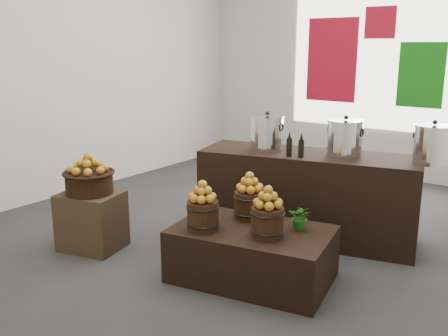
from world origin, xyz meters
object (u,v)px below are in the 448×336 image
Objects in this scene: crate at (92,221)px; wicker_basket at (89,183)px; stock_pot_left at (267,134)px; counter at (307,196)px; stock_pot_right at (433,145)px; display_table at (252,254)px; stock_pot_center at (345,139)px.

wicker_basket is at bearing 0.00° from crate.
stock_pot_left is (1.23, 1.57, 0.86)m from crate.
wicker_basket is 0.21× the size of counter.
stock_pot_right reaches higher than wicker_basket.
stock_pot_right is (1.70, 0.42, 0.00)m from stock_pot_left.
crate reaches higher than display_table.
crate is 1.67× the size of stock_pot_center.
wicker_basket is (0.00, 0.00, 0.42)m from crate.
stock_pot_right is at bearing 13.99° from stock_pot_left.
stock_pot_left is 1.00× the size of stock_pot_right.
crate is 2.41m from counter.
stock_pot_right is (1.22, 0.30, 0.68)m from counter.
display_table is (1.80, 0.42, -0.48)m from wicker_basket.
stock_pot_center reaches higher than wicker_basket.
crate is 3.64m from stock_pot_right.
wicker_basket reaches higher than crate.
wicker_basket is 1.34× the size of stock_pot_right.
counter is 0.78m from stock_pot_center.
stock_pot_left reaches higher than wicker_basket.
display_table is 1.67m from stock_pot_center.
stock_pot_left and stock_pot_center have the same top height.
stock_pot_left is at bearing -180.00° from counter.
stock_pot_left reaches higher than crate.
crate is 0.43× the size of display_table.
wicker_basket is 1.34× the size of stock_pot_left.
counter is 0.84m from stock_pot_left.
display_table is 1.30m from counter.
stock_pot_right reaches higher than crate.
stock_pot_left is at bearing 51.92° from wicker_basket.
crate is at bearing -128.08° from stock_pot_left.
stock_pot_center reaches higher than counter.
counter is at bearing -166.01° from stock_pot_center.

